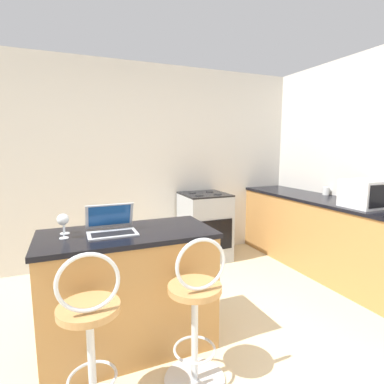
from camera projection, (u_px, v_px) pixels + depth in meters
wall_back at (138, 164)px, 3.98m from camera, size 12.00×0.06×2.60m
breakfast_bar at (129, 290)px, 2.26m from camera, size 1.25×0.63×0.91m
counter_right at (342, 241)px, 3.42m from camera, size 0.64×3.11×0.91m
bar_stool_near at (91, 341)px, 1.64m from camera, size 0.40×0.40×1.00m
bar_stool_far at (196, 316)px, 1.88m from camera, size 0.40×0.40×1.00m
laptop at (111, 226)px, 2.16m from camera, size 0.34×0.27×0.21m
microwave at (368, 193)px, 3.09m from camera, size 0.48×0.36×0.28m
stove_range at (205, 226)px, 4.09m from camera, size 0.59×0.61×0.91m
wine_glass_tall at (63, 220)px, 2.01m from camera, size 0.08×0.08×0.17m
wine_glass_short at (64, 220)px, 2.13m from camera, size 0.07×0.07×0.15m
mug_white at (326, 191)px, 3.90m from camera, size 0.10×0.08×0.10m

